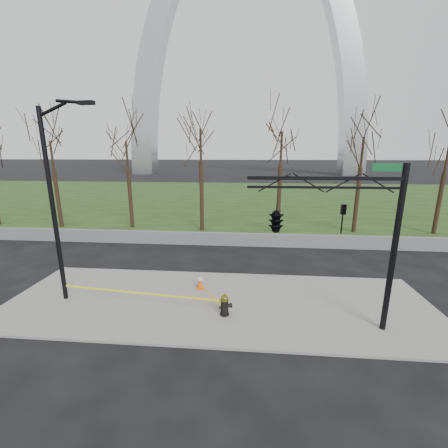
# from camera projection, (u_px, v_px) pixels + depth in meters

# --- Properties ---
(ground) EXTENTS (500.00, 500.00, 0.00)m
(ground) POSITION_uv_depth(u_px,v_px,m) (218.00, 303.00, 12.40)
(ground) COLOR black
(ground) RESTS_ON ground
(sidewalk) EXTENTS (18.00, 6.00, 0.10)m
(sidewalk) POSITION_uv_depth(u_px,v_px,m) (218.00, 302.00, 12.39)
(sidewalk) COLOR slate
(sidewalk) RESTS_ON ground
(grass_strip) EXTENTS (120.00, 40.00, 0.06)m
(grass_strip) POSITION_uv_depth(u_px,v_px,m) (240.00, 197.00, 41.40)
(grass_strip) COLOR #1B3413
(grass_strip) RESTS_ON ground
(guardrail) EXTENTS (60.00, 0.30, 0.90)m
(guardrail) POSITION_uv_depth(u_px,v_px,m) (230.00, 239.00, 20.03)
(guardrail) COLOR #59595B
(guardrail) RESTS_ON ground
(gateway_arch) EXTENTS (66.00, 6.00, 65.00)m
(gateway_arch) POSITION_uv_depth(u_px,v_px,m) (247.00, 51.00, 77.06)
(gateway_arch) COLOR #B6B8BD
(gateway_arch) RESTS_ON ground
(tree_row) EXTENTS (59.36, 4.00, 8.69)m
(tree_row) POSITION_uv_depth(u_px,v_px,m) (319.00, 178.00, 22.40)
(tree_row) COLOR black
(tree_row) RESTS_ON ground
(fire_hydrant) EXTENTS (0.56, 0.37, 0.90)m
(fire_hydrant) POSITION_uv_depth(u_px,v_px,m) (225.00, 305.00, 11.26)
(fire_hydrant) COLOR black
(fire_hydrant) RESTS_ON sidewalk
(traffic_cone) EXTENTS (0.36, 0.36, 0.68)m
(traffic_cone) POSITION_uv_depth(u_px,v_px,m) (200.00, 282.00, 13.49)
(traffic_cone) COLOR #E8500C
(traffic_cone) RESTS_ON sidewalk
(street_light) EXTENTS (2.39, 0.41, 8.21)m
(street_light) POSITION_uv_depth(u_px,v_px,m) (56.00, 194.00, 11.51)
(street_light) COLOR black
(street_light) RESTS_ON ground
(traffic_signal_mast) EXTENTS (5.10, 2.49, 6.00)m
(traffic_signal_mast) POSITION_uv_depth(u_px,v_px,m) (299.00, 218.00, 9.71)
(traffic_signal_mast) COLOR black
(traffic_signal_mast) RESTS_ON ground
(caution_tape) EXTENTS (7.06, 2.19, 0.45)m
(caution_tape) POSITION_uv_depth(u_px,v_px,m) (160.00, 294.00, 12.01)
(caution_tape) COLOR #FEEB0D
(caution_tape) RESTS_ON ground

